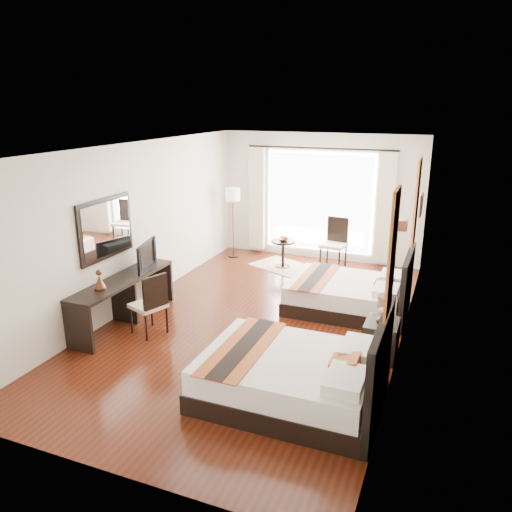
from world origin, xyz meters
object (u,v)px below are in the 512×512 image
at_px(bed_far, 351,294).
at_px(vase, 381,322).
at_px(fruit_bowl, 284,240).
at_px(bed_near, 296,376).
at_px(side_table, 283,254).
at_px(table_lamp, 387,304).
at_px(floor_lamp, 233,199).
at_px(console_desk, 124,300).
at_px(television, 142,255).
at_px(nightstand, 381,339).
at_px(desk_chair, 150,315).
at_px(window_chair, 334,253).

bearing_deg(bed_far, vase, -65.96).
height_order(vase, fruit_bowl, fruit_bowl).
xyz_separation_m(bed_near, side_table, (-1.76, 4.70, -0.02)).
bearing_deg(bed_far, side_table, 136.19).
xyz_separation_m(table_lamp, floor_lamp, (-3.89, 3.47, 0.58)).
xyz_separation_m(console_desk, television, (0.02, 0.55, 0.61)).
height_order(console_desk, side_table, console_desk).
xyz_separation_m(nightstand, fruit_bowl, (-2.54, 3.23, 0.35)).
bearing_deg(console_desk, bed_far, 29.37).
bearing_deg(television, bed_near, -130.66).
xyz_separation_m(table_lamp, vase, (-0.04, -0.18, -0.20)).
xyz_separation_m(vase, side_table, (-2.55, 3.36, -0.27)).
bearing_deg(television, bed_far, -82.09).
relative_size(nightstand, table_lamp, 1.40).
relative_size(console_desk, floor_lamp, 1.38).
height_order(bed_far, floor_lamp, floor_lamp).
distance_m(nightstand, television, 4.07).
bearing_deg(fruit_bowl, desk_chair, -103.03).
bearing_deg(floor_lamp, bed_far, -33.21).
distance_m(nightstand, side_table, 4.14).
bearing_deg(fruit_bowl, console_desk, -112.44).
bearing_deg(nightstand, fruit_bowl, 128.16).
bearing_deg(table_lamp, console_desk, -173.78).
relative_size(vase, desk_chair, 0.14).
height_order(desk_chair, floor_lamp, floor_lamp).
height_order(bed_far, fruit_bowl, bed_far).
distance_m(bed_near, floor_lamp, 5.95).
distance_m(vase, side_table, 4.22).
bearing_deg(fruit_bowl, television, -115.69).
xyz_separation_m(table_lamp, window_chair, (-1.57, 3.57, -0.44)).
bearing_deg(fruit_bowl, vase, -52.74).
xyz_separation_m(desk_chair, fruit_bowl, (0.88, 3.79, 0.32)).
bearing_deg(nightstand, bed_far, 115.60).
distance_m(vase, floor_lamp, 5.36).
relative_size(table_lamp, floor_lamp, 0.25).
bearing_deg(television, nightstand, -106.48).
bearing_deg(bed_near, table_lamp, 61.58).
bearing_deg(nightstand, bed_near, -118.75).
relative_size(bed_far, fruit_bowl, 9.18).
height_order(side_table, fruit_bowl, fruit_bowl).
xyz_separation_m(nightstand, desk_chair, (-3.41, -0.56, 0.03)).
distance_m(table_lamp, vase, 0.27).
relative_size(nightstand, fruit_bowl, 2.57).
bearing_deg(nightstand, vase, -92.85).
relative_size(bed_far, vase, 14.06).
relative_size(table_lamp, vase, 2.81).
bearing_deg(bed_near, fruit_bowl, 110.52).
bearing_deg(vase, side_table, 127.20).
relative_size(table_lamp, console_desk, 0.18).
distance_m(table_lamp, console_desk, 4.09).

